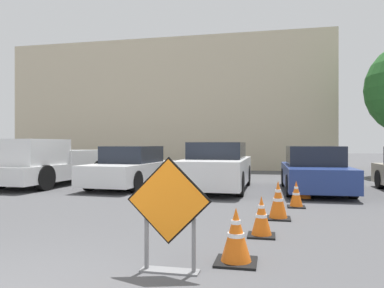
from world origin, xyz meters
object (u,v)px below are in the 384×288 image
object	(u,v)px
traffic_cone_nearest	(236,236)
traffic_cone_second	(261,217)
traffic_cone_third	(278,200)
parked_car_third	(217,167)
traffic_cone_fourth	(296,194)
parked_car_second	(132,168)
road_closed_sign	(169,211)
pickup_truck	(46,165)
parked_car_fourth	(314,171)
traffic_cone_fifth	(305,188)

from	to	relation	value
traffic_cone_nearest	traffic_cone_second	bearing A→B (deg)	79.26
traffic_cone_third	parked_car_third	distance (m)	4.79
traffic_cone_fourth	parked_car_second	size ratio (longest dim) A/B	0.14
road_closed_sign	pickup_truck	distance (m)	10.08
traffic_cone_second	parked_car_second	distance (m)	7.61
parked_car_second	parked_car_fourth	size ratio (longest dim) A/B	1.06
road_closed_sign	traffic_cone_fourth	world-z (taller)	road_closed_sign
road_closed_sign	traffic_cone_nearest	xyz separation A→B (m)	(0.71, 0.52, -0.37)
traffic_cone_fifth	traffic_cone_nearest	bearing A→B (deg)	-102.72
traffic_cone_fifth	parked_car_third	size ratio (longest dim) A/B	0.13
traffic_cone_second	traffic_cone_third	world-z (taller)	traffic_cone_third
traffic_cone_nearest	traffic_cone_third	world-z (taller)	traffic_cone_third
pickup_truck	parked_car_second	size ratio (longest dim) A/B	1.15
parked_car_fourth	road_closed_sign	bearing A→B (deg)	71.74
pickup_truck	parked_car_second	xyz separation A→B (m)	(3.02, 0.39, -0.09)
parked_car_second	parked_car_fourth	xyz separation A→B (m)	(6.00, -0.09, -0.00)
traffic_cone_nearest	parked_car_third	bearing A→B (deg)	100.13
traffic_cone_third	parked_car_second	bearing A→B (deg)	136.30
traffic_cone_second	traffic_cone_fifth	world-z (taller)	traffic_cone_second
traffic_cone_nearest	traffic_cone_fifth	xyz separation A→B (m)	(1.28, 5.67, -0.04)
traffic_cone_nearest	parked_car_third	size ratio (longest dim) A/B	0.15
parked_car_fourth	traffic_cone_nearest	bearing A→B (deg)	75.75
traffic_cone_third	pickup_truck	bearing A→B (deg)	151.69
traffic_cone_fourth	parked_car_fourth	size ratio (longest dim) A/B	0.14
road_closed_sign	traffic_cone_fourth	distance (m)	5.14
parked_car_fourth	parked_car_second	bearing A→B (deg)	-2.20
road_closed_sign	traffic_cone_third	xyz separation A→B (m)	(1.26, 3.38, -0.34)
road_closed_sign	parked_car_second	world-z (taller)	parked_car_second
parked_car_second	traffic_cone_nearest	bearing A→B (deg)	123.18
road_closed_sign	pickup_truck	world-z (taller)	pickup_truck
traffic_cone_nearest	parked_car_second	distance (m)	8.65
traffic_cone_fifth	pickup_truck	bearing A→B (deg)	170.54
traffic_cone_fourth	parked_car_fourth	distance (m)	3.18
parked_car_second	parked_car_fourth	world-z (taller)	parked_car_fourth
traffic_cone_third	parked_car_third	world-z (taller)	parked_car_third
traffic_cone_nearest	parked_car_fourth	xyz separation A→B (m)	(1.70, 7.40, 0.31)
traffic_cone_nearest	pickup_truck	world-z (taller)	pickup_truck
parked_car_third	traffic_cone_fourth	bearing A→B (deg)	127.78
traffic_cone_third	pickup_truck	xyz separation A→B (m)	(-7.87, 4.24, 0.37)
traffic_cone_fourth	parked_car_third	bearing A→B (deg)	127.65
pickup_truck	parked_car_fourth	bearing A→B (deg)	-174.40
traffic_cone_second	parked_car_third	world-z (taller)	parked_car_third
road_closed_sign	parked_car_third	size ratio (longest dim) A/B	0.29
traffic_cone_second	parked_car_fourth	size ratio (longest dim) A/B	0.15
parked_car_second	traffic_cone_second	bearing A→B (deg)	130.24
traffic_cone_second	pickup_truck	size ratio (longest dim) A/B	0.12
traffic_cone_fifth	pickup_truck	distance (m)	8.73
traffic_cone_nearest	parked_car_third	distance (m)	7.40
traffic_cone_fourth	pickup_truck	bearing A→B (deg)	161.50
road_closed_sign	traffic_cone_third	distance (m)	3.62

